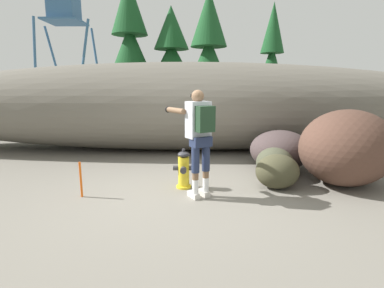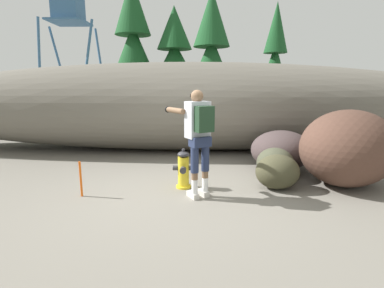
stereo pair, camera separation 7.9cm
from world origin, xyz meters
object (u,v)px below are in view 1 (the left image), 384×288
object	(u,v)px
fire_hydrant	(184,170)
boulder_small	(280,150)
boulder_mid	(275,163)
utility_worker	(198,130)
boulder_large	(346,148)
boulder_outlier	(277,171)
survey_stake	(81,180)
watchtower	(64,9)

from	to	relation	value
fire_hydrant	boulder_small	world-z (taller)	boulder_small
boulder_mid	utility_worker	bearing A→B (deg)	-146.51
fire_hydrant	boulder_large	distance (m)	3.03
boulder_outlier	survey_stake	distance (m)	3.40
utility_worker	survey_stake	size ratio (longest dim) A/B	2.93
survey_stake	utility_worker	bearing A→B (deg)	1.31
utility_worker	boulder_small	distance (m)	2.60
fire_hydrant	survey_stake	bearing A→B (deg)	-164.42
utility_worker	boulder_large	size ratio (longest dim) A/B	0.94
boulder_outlier	survey_stake	world-z (taller)	boulder_outlier
boulder_large	watchtower	world-z (taller)	watchtower
utility_worker	boulder_large	world-z (taller)	utility_worker
survey_stake	boulder_outlier	bearing A→B (deg)	7.75
boulder_mid	survey_stake	size ratio (longest dim) A/B	1.29
fire_hydrant	utility_worker	size ratio (longest dim) A/B	0.41
boulder_mid	boulder_small	size ratio (longest dim) A/B	0.58
boulder_mid	boulder_outlier	distance (m)	0.62
boulder_mid	watchtower	distance (m)	18.95
boulder_mid	boulder_small	bearing A→B (deg)	66.30
boulder_large	boulder_outlier	distance (m)	1.40
boulder_small	boulder_outlier	distance (m)	1.36
utility_worker	boulder_large	distance (m)	2.85
boulder_small	watchtower	world-z (taller)	watchtower
survey_stake	watchtower	bearing A→B (deg)	112.91
boulder_mid	boulder_outlier	bearing A→B (deg)	-100.77
boulder_outlier	watchtower	bearing A→B (deg)	123.25
boulder_large	boulder_mid	size ratio (longest dim) A/B	2.42
boulder_outlier	utility_worker	bearing A→B (deg)	-163.81
boulder_small	watchtower	distance (m)	18.55
watchtower	survey_stake	world-z (taller)	watchtower
boulder_large	watchtower	bearing A→B (deg)	127.02
fire_hydrant	boulder_mid	world-z (taller)	fire_hydrant
boulder_mid	watchtower	xyz separation A→B (m)	(-10.13, 14.66, 6.46)
utility_worker	watchtower	distance (m)	18.75
boulder_large	boulder_outlier	xyz separation A→B (m)	(-1.32, -0.24, -0.39)
utility_worker	boulder_small	xyz separation A→B (m)	(1.84, 1.70, -0.69)
boulder_outlier	boulder_mid	bearing A→B (deg)	79.23
utility_worker	boulder_large	bearing A→B (deg)	-107.63
fire_hydrant	watchtower	distance (m)	18.53
fire_hydrant	boulder_small	bearing A→B (deg)	31.35
fire_hydrant	boulder_large	size ratio (longest dim) A/B	0.38
fire_hydrant	boulder_mid	xyz separation A→B (m)	(1.80, 0.59, -0.02)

